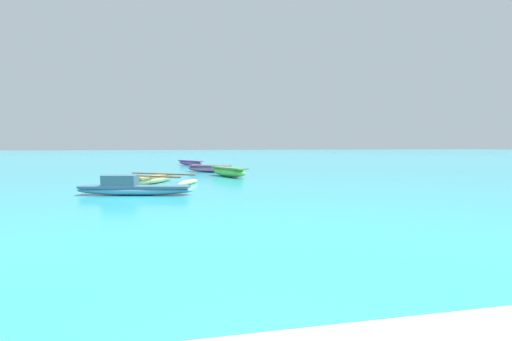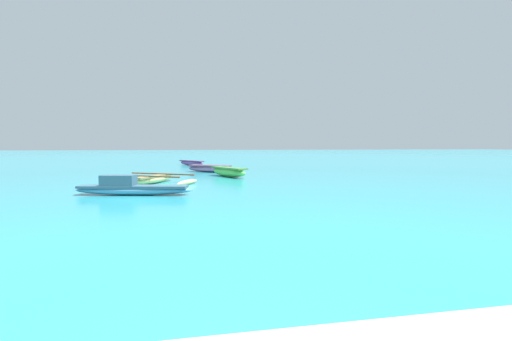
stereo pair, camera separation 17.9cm
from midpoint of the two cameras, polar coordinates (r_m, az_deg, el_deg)
The scene contains 5 objects.
moored_boat_0 at distance 28.37m, azimuth -11.07°, elevation 1.29°, with size 2.16×2.92×0.40m.
moored_boat_1 at distance 17.89m, azimuth -4.80°, elevation -0.18°, with size 1.87×2.75×0.50m.
moored_boat_2 at distance 12.04m, azimuth -20.30°, elevation -2.76°, with size 3.93×1.39×0.66m.
moored_boat_3 at distance 21.14m, azimuth -8.04°, elevation 0.38°, with size 2.89×2.12×0.43m.
moored_boat_4 at distance 15.45m, azimuth -16.81°, elevation -1.38°, with size 3.80×3.09×0.39m.
Camera 1 is at (-0.41, -1.62, 1.64)m, focal length 24.00 mm.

